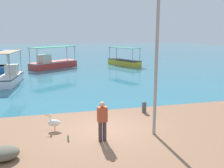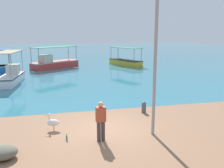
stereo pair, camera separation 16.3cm
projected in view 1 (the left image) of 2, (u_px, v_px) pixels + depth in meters
The scene contains 11 objects.
ground at pixel (105, 130), 11.50m from camera, with size 120.00×120.00×0.00m, color #8F664A.
harbor_water at pixel (60, 52), 57.09m from camera, with size 110.00×90.00×0.00m, color teal.
fishing_boat_near_right at pixel (124, 61), 34.32m from camera, with size 3.62×5.58×2.41m.
fishing_boat_outer at pixel (53, 63), 31.61m from camera, with size 6.21×5.31×2.66m.
fishing_boat_far_right at pixel (10, 76), 22.01m from camera, with size 2.02×4.95×2.81m.
pelican at pixel (54, 123), 11.41m from camera, with size 0.80×0.37×0.80m.
lamp_post at pixel (157, 53), 10.35m from camera, with size 0.28×0.28×6.43m.
mooring_bollard at pixel (144, 107), 13.98m from camera, with size 0.26×0.26×0.64m.
fisherman_standing at pixel (102, 120), 10.17m from camera, with size 0.41×0.24×1.69m.
net_pile at pixel (4, 153), 8.81m from camera, with size 1.07×0.91×0.47m, color #605D4C.
glass_bottle at pixel (68, 138), 10.39m from camera, with size 0.07×0.07×0.27m.
Camera 1 is at (-2.31, -10.58, 4.42)m, focal length 40.00 mm.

